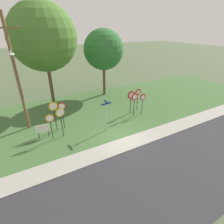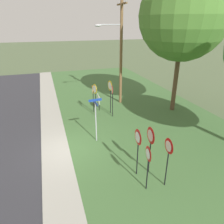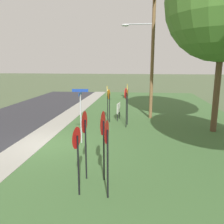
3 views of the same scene
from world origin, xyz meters
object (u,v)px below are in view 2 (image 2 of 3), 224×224
at_px(street_name_post, 96,116).
at_px(utility_pole, 120,46).
at_px(stop_sign_near_right, 112,95).
at_px(notice_board, 98,100).
at_px(stop_sign_far_center, 110,90).
at_px(oak_tree_left, 184,16).
at_px(yield_sign_far_left, 168,152).
at_px(yield_sign_near_left, 138,142).
at_px(stop_sign_near_left, 95,93).
at_px(yield_sign_far_right, 150,139).
at_px(stop_sign_far_left, 93,93).
at_px(yield_sign_near_right, 148,159).

height_order(street_name_post, utility_pole, utility_pole).
xyz_separation_m(stop_sign_near_right, notice_board, (-1.89, -0.64, -1.00)).
distance_m(stop_sign_far_center, utility_pole, 4.04).
xyz_separation_m(stop_sign_near_right, street_name_post, (3.25, -2.12, -0.14)).
bearing_deg(street_name_post, oak_tree_left, 106.62).
bearing_deg(notice_board, yield_sign_far_left, 8.95).
bearing_deg(utility_pole, yield_sign_near_left, -14.86).
bearing_deg(notice_board, utility_pole, 118.68).
height_order(stop_sign_near_left, street_name_post, street_name_post).
bearing_deg(yield_sign_near_left, yield_sign_far_left, 41.61).
bearing_deg(yield_sign_far_right, yield_sign_far_left, 18.15).
height_order(stop_sign_far_left, yield_sign_near_left, yield_sign_near_left).
relative_size(notice_board, oak_tree_left, 0.12).
bearing_deg(yield_sign_near_right, notice_board, -174.95).
height_order(stop_sign_far_center, utility_pole, utility_pole).
bearing_deg(street_name_post, yield_sign_far_left, 17.48).
distance_m(yield_sign_far_right, notice_board, 8.95).
relative_size(stop_sign_near_left, stop_sign_far_center, 0.97).
distance_m(stop_sign_far_left, utility_pole, 4.69).
height_order(yield_sign_far_left, street_name_post, street_name_post).
height_order(stop_sign_far_left, street_name_post, street_name_post).
height_order(stop_sign_far_center, street_name_post, street_name_post).
bearing_deg(street_name_post, stop_sign_far_center, 146.05).
bearing_deg(stop_sign_near_right, yield_sign_near_left, 2.15).
bearing_deg(stop_sign_far_center, street_name_post, -34.14).
relative_size(stop_sign_near_left, yield_sign_near_left, 1.06).
height_order(stop_sign_far_center, yield_sign_near_right, stop_sign_far_center).
bearing_deg(yield_sign_near_left, stop_sign_far_center, 173.59).
distance_m(stop_sign_far_left, oak_tree_left, 8.91).
distance_m(stop_sign_near_left, street_name_post, 3.79).
xyz_separation_m(stop_sign_far_left, yield_sign_far_right, (8.27, 0.86, 0.22)).
bearing_deg(yield_sign_far_right, stop_sign_far_left, -170.64).
bearing_deg(oak_tree_left, stop_sign_far_left, -102.97).
height_order(stop_sign_near_left, yield_sign_near_right, stop_sign_near_left).
xyz_separation_m(stop_sign_far_left, oak_tree_left, (1.53, 6.64, 5.74)).
xyz_separation_m(stop_sign_far_center, oak_tree_left, (0.93, 5.35, 5.39)).
distance_m(stop_sign_far_center, street_name_post, 4.49).
xyz_separation_m(stop_sign_far_center, notice_board, (-1.22, -0.68, -1.18)).
height_order(yield_sign_near_left, notice_board, yield_sign_near_left).
xyz_separation_m(yield_sign_near_right, yield_sign_far_left, (0.05, 0.92, 0.19)).
distance_m(stop_sign_near_right, stop_sign_far_left, 1.80).
relative_size(stop_sign_near_right, yield_sign_far_left, 1.03).
relative_size(stop_sign_far_left, stop_sign_far_center, 0.84).
relative_size(yield_sign_near_left, yield_sign_far_left, 1.01).
bearing_deg(stop_sign_far_center, yield_sign_far_right, -8.56).
bearing_deg(oak_tree_left, stop_sign_near_left, -95.85).
distance_m(stop_sign_near_left, yield_sign_far_right, 7.48).
height_order(stop_sign_near_left, yield_sign_far_left, stop_sign_near_left).
bearing_deg(yield_sign_far_right, oak_tree_left, 142.81).
relative_size(yield_sign_near_right, yield_sign_far_right, 0.89).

